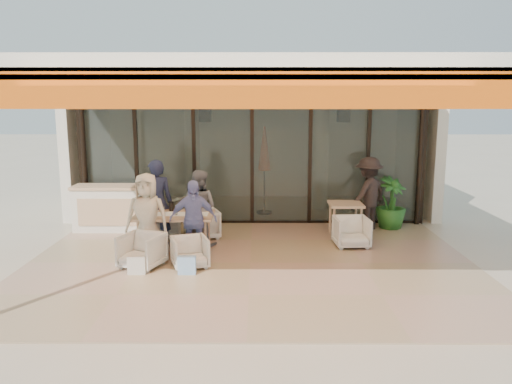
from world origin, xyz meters
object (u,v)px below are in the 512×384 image
side_chair (352,231)px  chair_far_left (162,222)px  chair_near_right (190,251)px  diner_periwinkle (193,220)px  standing_woman (368,194)px  host_counter (116,208)px  diner_grey (199,208)px  side_table (346,208)px  dining_table (174,217)px  chair_near_left (142,249)px  chair_far_right (202,223)px  diner_navy (157,203)px  diner_cream (147,217)px  potted_palm (391,203)px

side_chair → chair_far_left: bearing=167.1°
chair_near_right → diner_periwinkle: size_ratio=0.41×
side_chair → standing_woman: size_ratio=0.41×
host_counter → diner_grey: size_ratio=1.20×
host_counter → chair_far_left: 1.30m
chair_far_left → side_table: side_table is taller
side_chair → standing_woman: bearing=61.8°
dining_table → diner_periwinkle: diner_periwinkle is taller
chair_near_left → chair_near_right: (0.84, 0.00, -0.03)m
chair_far_right → chair_near_left: size_ratio=1.01×
dining_table → chair_near_left: bearing=-113.4°
chair_near_right → diner_grey: bearing=71.2°
dining_table → diner_navy: 0.64m
diner_grey → side_chair: diner_grey is taller
chair_far_left → chair_near_right: chair_far_left is taller
dining_table → chair_far_right: (0.43, 0.94, -0.34)m
host_counter → chair_far_left: host_counter is taller
diner_cream → diner_periwinkle: size_ratio=1.08×
dining_table → diner_grey: size_ratio=0.97×
dining_table → diner_periwinkle: 0.63m
potted_palm → side_table: bearing=-148.7°
chair_far_right → diner_navy: 1.11m
diner_grey → chair_far_right: bearing=-71.4°
diner_cream → potted_palm: size_ratio=1.34×
dining_table → diner_navy: (-0.41, 0.44, 0.19)m
diner_cream → side_chair: (3.89, 0.77, -0.46)m
chair_near_right → host_counter: bearing=109.6°
diner_navy → side_chair: diner_navy is taller
diner_navy → side_table: bearing=178.5°
side_table → diner_periwinkle: bearing=-153.5°
diner_navy → standing_woman: 4.65m
standing_woman → side_table: bearing=3.8°
chair_far_right → host_counter: bearing=-36.1°
diner_cream → host_counter: bearing=123.7°
diner_navy → dining_table: bearing=122.5°
chair_near_right → side_chair: (3.05, 1.27, 0.03)m
chair_near_left → potted_palm: size_ratio=0.57×
chair_near_left → side_chair: chair_near_left is taller
side_table → potted_palm: potted_palm is taller
diner_grey → side_table: size_ratio=2.07×
diner_periwinkle → chair_near_left: bearing=-157.5°
host_counter → standing_woman: (5.64, 0.10, 0.30)m
side_chair → chair_far_right: bearing=164.6°
chair_near_right → chair_far_right: bearing=71.2°
dining_table → chair_near_left: size_ratio=2.21×
chair_near_left → chair_near_right: bearing=21.1°
side_table → standing_woman: standing_woman is taller
chair_near_left → side_table: size_ratio=0.91×
host_counter → chair_near_right: (1.98, -2.50, -0.23)m
dining_table → potted_palm: bearing=20.9°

